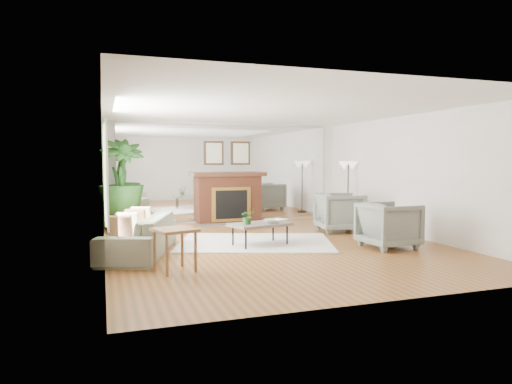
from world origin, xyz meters
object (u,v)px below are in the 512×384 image
object	(u,v)px
sofa	(139,235)
side_table	(175,235)
floor_lamp	(348,171)
coffee_table	(260,225)
potted_ficus	(122,181)
armchair_front	(389,225)
fireplace	(229,197)
armchair_back	(340,212)

from	to	relation	value
sofa	side_table	xyz separation A→B (m)	(0.39, -1.35, 0.19)
sofa	side_table	distance (m)	1.42
floor_lamp	coffee_table	bearing A→B (deg)	-145.55
sofa	potted_ficus	xyz separation A→B (m)	(-0.15, 2.91, 0.78)
armchair_front	floor_lamp	xyz separation A→B (m)	(0.86, 2.93, 0.91)
fireplace	floor_lamp	world-z (taller)	fireplace
fireplace	floor_lamp	xyz separation A→B (m)	(2.70, -1.16, 0.66)
fireplace	sofa	distance (m)	4.09
side_table	potted_ficus	xyz separation A→B (m)	(-0.54, 4.26, 0.59)
sofa	armchair_front	distance (m)	4.37
sofa	side_table	size ratio (longest dim) A/B	3.32
armchair_front	fireplace	bearing A→B (deg)	21.28
armchair_back	side_table	size ratio (longest dim) A/B	1.42
potted_ficus	armchair_back	bearing A→B (deg)	-21.62
armchair_front	side_table	distance (m)	3.94
armchair_back	side_table	world-z (taller)	armchair_back
side_table	potted_ficus	world-z (taller)	potted_ficus
fireplace	floor_lamp	distance (m)	3.01
armchair_back	side_table	xyz separation A→B (m)	(-3.99, -2.47, 0.08)
armchair_front	armchair_back	bearing A→B (deg)	-5.68
coffee_table	sofa	world-z (taller)	sofa
armchair_back	potted_ficus	xyz separation A→B (m)	(-4.53, 1.80, 0.67)
armchair_back	floor_lamp	distance (m)	1.53
coffee_table	floor_lamp	size ratio (longest dim) A/B	0.77
coffee_table	sofa	distance (m)	2.15
fireplace	potted_ficus	world-z (taller)	potted_ficus
potted_ficus	coffee_table	bearing A→B (deg)	-51.29
potted_ficus	floor_lamp	size ratio (longest dim) A/B	1.33
potted_ficus	sofa	bearing A→B (deg)	-87.05
coffee_table	side_table	xyz separation A→B (m)	(-1.76, -1.39, 0.12)
sofa	floor_lamp	xyz separation A→B (m)	(5.15, 2.09, 1.00)
armchair_back	side_table	distance (m)	4.69
sofa	potted_ficus	size ratio (longest dim) A/B	1.07
fireplace	coffee_table	xyz separation A→B (m)	(-0.30, -3.22, -0.27)
sofa	potted_ficus	bearing A→B (deg)	-158.92
side_table	floor_lamp	size ratio (longest dim) A/B	0.43
sofa	armchair_front	world-z (taller)	armchair_front
fireplace	floor_lamp	size ratio (longest dim) A/B	1.33
floor_lamp	side_table	bearing A→B (deg)	-144.08
coffee_table	armchair_back	size ratio (longest dim) A/B	1.26
sofa	potted_ficus	distance (m)	3.02
sofa	floor_lamp	world-z (taller)	floor_lamp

